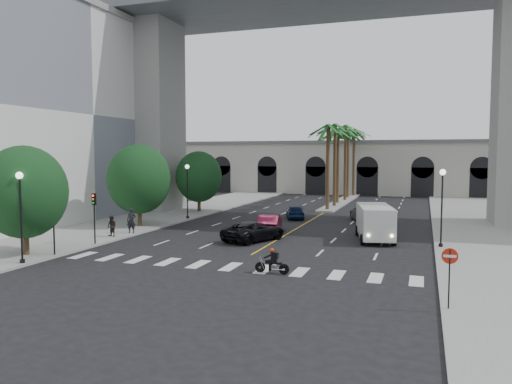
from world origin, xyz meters
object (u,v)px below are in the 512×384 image
at_px(car_e, 295,212).
at_px(lamp_post_right, 442,201).
at_px(do_not_enter_sign, 450,266).
at_px(car_d, 367,213).
at_px(car_a, 373,227).
at_px(car_c, 254,231).
at_px(car_b, 270,224).
at_px(traffic_signal_far, 94,210).
at_px(traffic_signal_near, 53,217).
at_px(cargo_van, 375,221).
at_px(lamp_post_left_far, 187,187).
at_px(pedestrian_a, 131,221).
at_px(pedestrian_b, 112,226).
at_px(motorcycle_rider, 273,262).
at_px(lamp_post_left_near, 21,209).

bearing_deg(car_e, lamp_post_right, 119.53).
relative_size(car_e, do_not_enter_sign, 1.55).
height_order(car_d, do_not_enter_sign, do_not_enter_sign).
relative_size(car_a, car_c, 0.89).
relative_size(car_b, car_c, 0.88).
height_order(traffic_signal_far, car_e, traffic_signal_far).
bearing_deg(car_d, do_not_enter_sign, 84.08).
bearing_deg(car_e, car_d, 161.84).
bearing_deg(traffic_signal_near, cargo_van, 34.48).
relative_size(lamp_post_left_far, lamp_post_right, 1.00).
bearing_deg(pedestrian_a, cargo_van, -2.63).
height_order(car_d, pedestrian_a, pedestrian_a).
bearing_deg(car_a, car_b, 2.60).
relative_size(lamp_post_right, car_e, 1.32).
relative_size(car_a, car_d, 0.80).
bearing_deg(lamp_post_right, cargo_van, 156.23).
relative_size(car_e, pedestrian_b, 2.58).
bearing_deg(traffic_signal_near, lamp_post_right, 24.82).
distance_m(motorcycle_rider, car_b, 13.83).
xyz_separation_m(car_c, do_not_enter_sign, (12.79, -13.21, 1.17)).
bearing_deg(traffic_signal_near, car_c, 43.96).
distance_m(lamp_post_left_far, car_d, 17.27).
bearing_deg(lamp_post_left_far, pedestrian_b, -92.72).
bearing_deg(traffic_signal_far, car_c, 29.08).
bearing_deg(car_c, car_e, -66.06).
relative_size(lamp_post_left_near, traffic_signal_near, 1.47).
height_order(traffic_signal_far, car_c, traffic_signal_far).
distance_m(lamp_post_left_far, lamp_post_right, 24.16).
height_order(cargo_van, pedestrian_b, cargo_van).
relative_size(traffic_signal_near, pedestrian_a, 1.87).
distance_m(lamp_post_left_near, traffic_signal_far, 6.54).
bearing_deg(lamp_post_left_far, traffic_signal_far, -89.60).
height_order(lamp_post_right, pedestrian_b, lamp_post_right).
relative_size(lamp_post_right, cargo_van, 0.85).
bearing_deg(car_c, car_d, -94.10).
xyz_separation_m(pedestrian_a, do_not_enter_sign, (22.79, -12.62, 0.77)).
bearing_deg(lamp_post_left_far, car_b, -27.24).
relative_size(traffic_signal_far, cargo_van, 0.58).
relative_size(lamp_post_left_far, pedestrian_a, 2.74).
distance_m(traffic_signal_near, car_e, 24.65).
relative_size(lamp_post_left_near, car_a, 1.16).
distance_m(car_d, pedestrian_a, 21.62).
height_order(lamp_post_left_near, lamp_post_right, same).
xyz_separation_m(car_a, car_d, (-1.41, 8.61, 0.05)).
bearing_deg(lamp_post_left_near, lamp_post_left_far, 90.00).
height_order(lamp_post_left_far, car_e, lamp_post_left_far).
bearing_deg(lamp_post_left_near, pedestrian_b, 93.34).
xyz_separation_m(traffic_signal_near, car_c, (9.80, 9.45, -1.79)).
relative_size(traffic_signal_near, car_a, 0.79).
distance_m(motorcycle_rider, car_e, 22.83).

